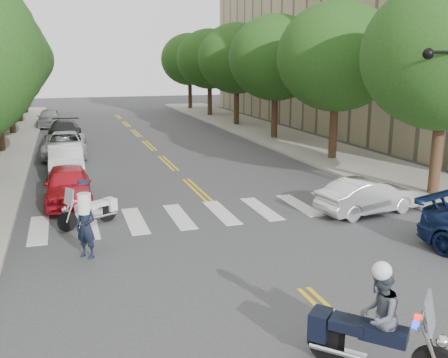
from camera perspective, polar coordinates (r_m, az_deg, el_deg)
name	(u,v)px	position (r m, az deg, el deg)	size (l,w,h in m)	color
ground	(303,289)	(12.39, 9.02, -12.27)	(140.00, 140.00, 0.00)	#38383A
sidewalk_right	(283,138)	(35.53, 6.77, 4.70)	(5.00, 60.00, 0.15)	#9E9991
tree_l_3	(6,58)	(40.08, -23.66, 12.54)	(6.40, 6.40, 8.45)	#382316
tree_l_4	(15,59)	(48.05, -22.78, 12.56)	(6.40, 6.40, 8.45)	#382316
tree_l_5	(21,59)	(56.03, -22.15, 12.57)	(6.40, 6.40, 8.45)	#382316
tree_r_0	(446,55)	(21.20, 24.06, 12.82)	(6.40, 6.40, 8.45)	#382316
tree_r_1	(337,57)	(27.71, 12.79, 13.46)	(6.40, 6.40, 8.45)	#382316
tree_r_2	(276,58)	(34.85, 5.94, 13.60)	(6.40, 6.40, 8.45)	#382316
tree_r_3	(237,59)	(42.30, 1.46, 13.59)	(6.40, 6.40, 8.45)	#382316
tree_r_4	(210,59)	(49.92, -1.67, 13.54)	(6.40, 6.40, 8.45)	#382316
tree_r_5	(190,59)	(57.64, -3.96, 13.48)	(6.40, 6.40, 8.45)	#382316
motorcycle_police	(374,324)	(9.29, 16.79, -15.55)	(1.97, 2.01, 2.07)	black
motorcycle_parked	(93,211)	(17.16, -14.76, -3.52)	(1.98, 1.23, 1.38)	black
officer_standing	(86,227)	(14.27, -15.50, -5.30)	(0.64, 0.42, 1.77)	black
convertible	(368,196)	(18.52, 16.12, -1.89)	(1.34, 3.84, 1.27)	silver
parked_car_a	(68,185)	(19.95, -17.41, -0.64)	(1.71, 4.25, 1.45)	red
parked_car_b	(66,160)	(24.84, -17.60, 2.03)	(1.56, 4.46, 1.47)	silver
parked_car_c	(65,145)	(29.77, -17.73, 3.75)	(2.36, 5.12, 1.42)	#A3A6AB
parked_car_d	(64,132)	(34.72, -17.82, 5.09)	(2.11, 5.20, 1.51)	black
parked_car_e	(49,118)	(44.17, -19.34, 6.61)	(1.79, 4.44, 1.51)	gray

